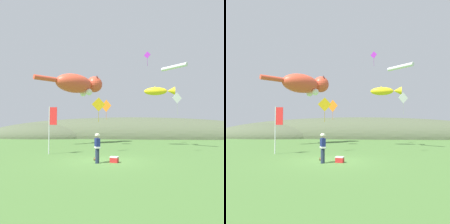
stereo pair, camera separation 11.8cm
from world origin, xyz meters
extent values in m
plane|color=#477033|center=(0.00, 0.00, 0.00)|extent=(120.00, 120.00, 0.00)
ellipsoid|color=#4C563D|center=(0.00, 27.73, 0.00)|extent=(59.26, 12.48, 7.58)
ellipsoid|color=#4C563D|center=(-16.18, 24.65, 0.00)|extent=(20.40, 9.44, 5.29)
cylinder|color=#232D47|center=(-0.28, -0.71, 0.44)|extent=(0.24, 0.24, 0.88)
cube|color=navy|center=(-0.28, -0.71, 1.18)|extent=(0.41, 0.47, 0.60)
cube|color=white|center=(-0.28, -0.71, 0.94)|extent=(0.43, 0.49, 0.10)
sphere|color=beige|center=(-0.28, -0.71, 1.59)|extent=(0.20, 0.20, 0.20)
cylinder|color=silver|center=(-0.28, -0.71, 1.68)|extent=(0.30, 0.30, 0.09)
cylinder|color=silver|center=(-0.28, -0.71, 1.74)|extent=(0.20, 0.20, 0.07)
cylinder|color=olive|center=(-0.58, 0.20, 0.11)|extent=(0.14, 0.16, 0.16)
cylinder|color=brown|center=(-0.66, 0.20, 0.11)|extent=(0.01, 0.21, 0.21)
cylinder|color=brown|center=(-0.51, 0.20, 0.11)|extent=(0.01, 0.21, 0.21)
cube|color=red|center=(0.69, -0.33, 0.15)|extent=(0.53, 0.41, 0.30)
cube|color=white|center=(0.69, -0.33, 0.33)|extent=(0.54, 0.42, 0.06)
cylinder|color=silver|center=(-4.87, 2.89, 1.87)|extent=(0.08, 0.08, 3.74)
cube|color=red|center=(-4.55, 2.89, 2.99)|extent=(0.60, 0.03, 1.40)
ellipsoid|color=#E04C33|center=(-5.69, 11.97, 7.40)|extent=(5.16, 5.25, 2.30)
ellipsoid|color=white|center=(-5.53, 12.14, 6.98)|extent=(3.17, 3.24, 1.27)
sphere|color=#E04C33|center=(-3.64, 14.14, 7.63)|extent=(2.07, 2.07, 2.07)
cone|color=#4E1A11|center=(-4.06, 14.54, 8.38)|extent=(1.04, 1.04, 0.69)
cone|color=#4E1A11|center=(-3.23, 13.75, 8.38)|extent=(1.04, 1.04, 0.69)
sphere|color=white|center=(-5.04, 13.68, 6.42)|extent=(0.83, 0.83, 0.83)
sphere|color=white|center=(-4.03, 12.73, 6.42)|extent=(0.83, 0.83, 0.83)
cylinder|color=#E04C33|center=(-8.22, 9.30, 7.51)|extent=(2.14, 2.22, 0.55)
ellipsoid|color=yellow|center=(3.99, 10.80, 6.04)|extent=(2.53, 0.99, 0.89)
cone|color=yellow|center=(5.66, 10.78, 6.04)|extent=(0.83, 0.90, 0.89)
cone|color=yellow|center=(3.92, 10.80, 6.42)|extent=(0.42, 0.42, 0.41)
sphere|color=black|center=(3.18, 11.12, 6.11)|extent=(0.21, 0.21, 0.21)
cylinder|color=white|center=(5.57, 7.94, 7.94)|extent=(2.29, 2.04, 0.36)
torus|color=white|center=(6.60, 7.06, 7.94)|extent=(0.33, 0.37, 0.44)
cube|color=purple|center=(3.17, 11.86, 10.53)|extent=(0.75, 0.43, 0.85)
cylinder|color=black|center=(3.17, 11.87, 10.53)|extent=(0.51, 0.29, 0.02)
cube|color=#6B1A7C|center=(3.17, 11.86, 9.65)|extent=(0.03, 0.02, 0.90)
cube|color=orange|center=(-1.59, 11.13, 4.51)|extent=(1.25, 0.71, 1.43)
cylinder|color=black|center=(-1.59, 11.14, 4.51)|extent=(0.84, 0.48, 0.02)
cube|color=#A95011|center=(-1.59, 11.13, 3.34)|extent=(0.03, 0.02, 0.90)
cube|color=yellow|center=(-1.19, 4.40, 4.02)|extent=(1.08, 0.51, 1.18)
cylinder|color=black|center=(-1.19, 4.41, 4.02)|extent=(0.73, 0.35, 0.02)
cube|color=#A98511|center=(-1.19, 4.40, 2.98)|extent=(0.03, 0.02, 0.90)
cube|color=white|center=(5.35, 5.03, 4.54)|extent=(0.84, 0.46, 0.95)
cylinder|color=black|center=(5.35, 5.04, 4.54)|extent=(0.57, 0.31, 0.02)
cube|color=#A9A9A9|center=(5.35, 5.03, 3.62)|extent=(0.03, 0.02, 0.90)
camera|label=1|loc=(2.28, -13.62, 2.24)|focal=35.00mm
camera|label=2|loc=(2.40, -13.60, 2.24)|focal=35.00mm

